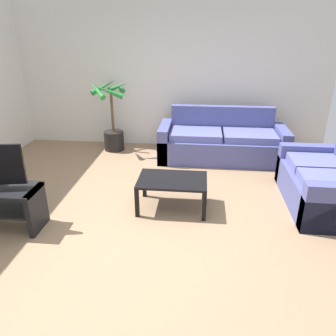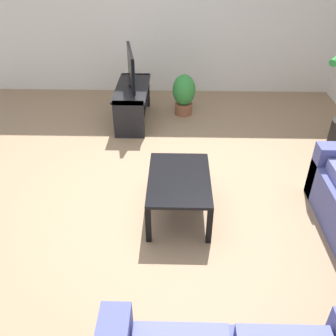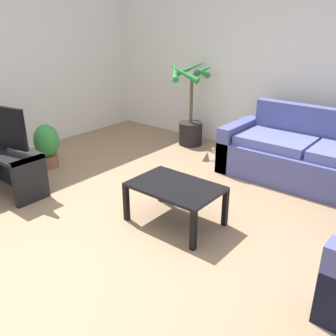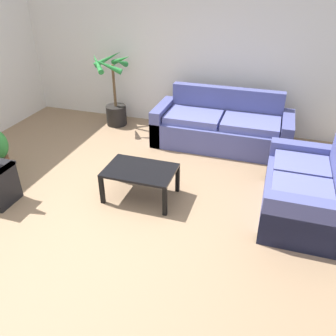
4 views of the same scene
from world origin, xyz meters
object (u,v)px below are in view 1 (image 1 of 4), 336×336
couch_loveseat (325,184)px  coffee_table (172,183)px  couch_main (222,143)px  potted_palm (112,125)px  potted_plant_small (8,175)px

couch_loveseat → coffee_table: (-2.02, -0.30, 0.07)m
couch_main → potted_palm: 2.11m
potted_plant_small → coffee_table: bearing=-1.7°
potted_plant_small → couch_loveseat: bearing=3.0°
couch_main → potted_palm: (-2.08, 0.26, 0.20)m
couch_loveseat → coffee_table: size_ratio=1.70×
coffee_table → potted_palm: potted_palm is taller
potted_plant_small → couch_main: bearing=30.5°
potted_palm → potted_plant_small: bearing=-115.0°
couch_loveseat → potted_palm: (-3.38, 1.82, 0.21)m
couch_main → couch_loveseat: same height
coffee_table → potted_palm: 2.52m
coffee_table → couch_loveseat: bearing=8.4°
potted_palm → potted_plant_small: potted_palm is taller
couch_loveseat → potted_palm: potted_palm is taller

